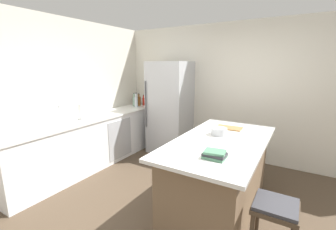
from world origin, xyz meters
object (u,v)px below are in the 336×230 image
(refrigerator, at_px, (170,108))
(kitchen_island, at_px, (219,174))
(paper_towel_roll, at_px, (81,112))
(mixing_bowl, at_px, (219,131))
(cookbook_stack, at_px, (215,155))
(whiskey_bottle, at_px, (139,101))
(bar_stool, at_px, (275,216))
(gin_bottle, at_px, (134,101))
(sink_faucet, at_px, (60,114))
(hot_sauce_bottle, at_px, (144,101))
(cutting_board, at_px, (229,128))
(soda_bottle, at_px, (136,102))

(refrigerator, bearing_deg, kitchen_island, -42.21)
(paper_towel_roll, xyz_separation_m, mixing_bowl, (2.33, 0.29, -0.06))
(paper_towel_roll, distance_m, mixing_bowl, 2.35)
(refrigerator, bearing_deg, cookbook_stack, -49.79)
(whiskey_bottle, bearing_deg, bar_stool, -34.24)
(kitchen_island, distance_m, gin_bottle, 2.88)
(whiskey_bottle, bearing_deg, refrigerator, -3.77)
(refrigerator, distance_m, gin_bottle, 0.92)
(kitchen_island, xyz_separation_m, sink_faucet, (-2.46, -0.48, 0.59))
(hot_sauce_bottle, bearing_deg, kitchen_island, -33.46)
(sink_faucet, distance_m, cookbook_stack, 2.58)
(sink_faucet, height_order, whiskey_bottle, sink_faucet)
(bar_stool, distance_m, whiskey_bottle, 3.80)
(whiskey_bottle, relative_size, cutting_board, 0.77)
(sink_faucet, relative_size, mixing_bowl, 1.41)
(kitchen_island, distance_m, hot_sauce_bottle, 2.87)
(gin_bottle, bearing_deg, whiskey_bottle, 63.40)
(sink_faucet, bearing_deg, soda_bottle, 86.47)
(cookbook_stack, relative_size, cutting_board, 0.61)
(bar_stool, xyz_separation_m, hot_sauce_bottle, (-3.05, 2.20, 0.45))
(sink_faucet, xyz_separation_m, cookbook_stack, (2.58, -0.09, -0.10))
(soda_bottle, bearing_deg, refrigerator, 9.72)
(kitchen_island, distance_m, whiskey_bottle, 2.89)
(whiskey_bottle, height_order, soda_bottle, soda_bottle)
(sink_faucet, height_order, hot_sauce_bottle, sink_faucet)
(paper_towel_roll, bearing_deg, refrigerator, 60.64)
(whiskey_bottle, distance_m, soda_bottle, 0.21)
(mixing_bowl, bearing_deg, bar_stool, -46.37)
(mixing_bowl, bearing_deg, kitchen_island, -62.62)
(gin_bottle, relative_size, soda_bottle, 0.93)
(sink_faucet, distance_m, mixing_bowl, 2.46)
(refrigerator, bearing_deg, paper_towel_roll, -119.36)
(paper_towel_roll, relative_size, cutting_board, 0.87)
(kitchen_island, height_order, bar_stool, kitchen_island)
(bar_stool, relative_size, mixing_bowl, 3.21)
(kitchen_island, height_order, refrigerator, refrigerator)
(whiskey_bottle, bearing_deg, mixing_bowl, -29.04)
(bar_stool, height_order, paper_towel_roll, paper_towel_roll)
(hot_sauce_bottle, distance_m, whiskey_bottle, 0.11)
(paper_towel_roll, bearing_deg, cutting_board, 15.76)
(refrigerator, distance_m, paper_towel_roll, 1.76)
(cutting_board, bearing_deg, sink_faucet, -156.61)
(bar_stool, distance_m, mixing_bowl, 1.22)
(sink_faucet, height_order, soda_bottle, soda_bottle)
(refrigerator, bearing_deg, whiskey_bottle, 176.23)
(kitchen_island, relative_size, hot_sauce_bottle, 7.91)
(sink_faucet, distance_m, gin_bottle, 1.85)
(paper_towel_roll, bearing_deg, mixing_bowl, 7.18)
(kitchen_island, xyz_separation_m, soda_bottle, (-2.35, 1.28, 0.56))
(refrigerator, height_order, whiskey_bottle, refrigerator)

